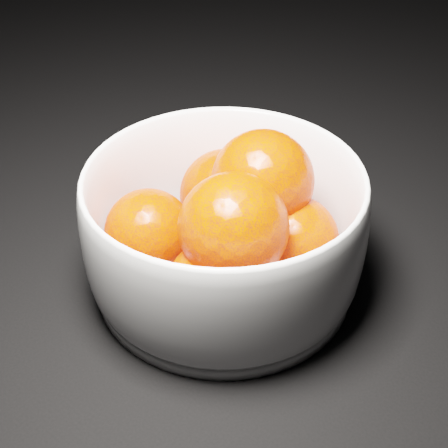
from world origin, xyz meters
The scene contains 3 objects.
ground centered at (0.00, 0.00, 0.00)m, with size 3.00×3.00×0.00m, color black.
bowl centered at (0.25, -0.13, 0.06)m, with size 0.23×0.23×0.11m.
orange_pile centered at (0.26, -0.12, 0.07)m, with size 0.17×0.18×0.13m.
Camera 1 is at (0.51, -0.43, 0.37)m, focal length 50.00 mm.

